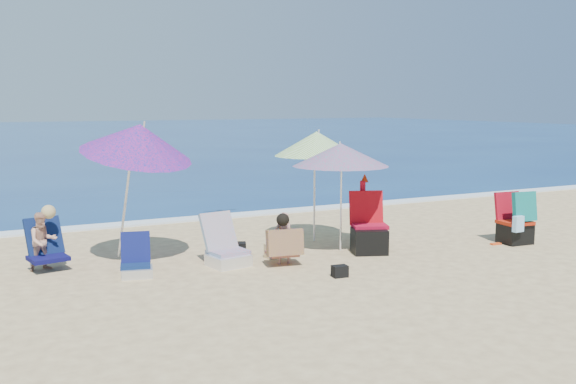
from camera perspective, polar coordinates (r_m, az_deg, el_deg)
name	(u,v)px	position (r m, az deg, el deg)	size (l,w,h in m)	color
ground	(334,269)	(10.16, 4.08, -6.74)	(120.00, 120.00, 0.00)	#D8BC84
sea	(34,137)	(53.74, -21.34, 4.52)	(120.00, 80.00, 0.12)	navy
foam	(218,217)	(14.67, -6.16, -2.16)	(120.00, 0.50, 0.04)	white
umbrella_turquoise	(341,155)	(11.14, 4.63, 3.26)	(1.73, 1.73, 1.90)	white
umbrella_striped	(317,144)	(11.89, 2.52, 4.24)	(1.77, 1.77, 2.07)	silver
umbrella_blue	(138,140)	(10.51, -12.98, 4.46)	(2.34, 2.38, 2.41)	white
furled_umbrella	(363,207)	(11.59, 6.56, -1.32)	(0.19, 0.16, 1.31)	maroon
chair_navy	(136,265)	(10.00, -13.12, -6.20)	(0.55, 0.66, 0.62)	#0D214B
chair_rainbow	(226,251)	(10.40, -5.45, -5.20)	(0.69, 0.85, 0.80)	#E2505E
camp_chair_left	(369,234)	(11.28, 7.08, -3.71)	(0.83, 0.85, 1.03)	#A40B27
camp_chair_right	(516,225)	(12.56, 19.30, -2.70)	(0.60, 0.64, 0.98)	#A9210C
person_center	(284,240)	(10.30, -0.38, -4.18)	(0.61, 0.59, 0.85)	tan
person_left	(44,240)	(10.70, -20.59, -3.99)	(0.62, 0.77, 1.00)	tan
bag_black_a	(237,249)	(11.07, -4.46, -4.97)	(0.34, 0.30, 0.21)	black
bag_tan	(274,251)	(10.84, -1.26, -5.16)	(0.30, 0.23, 0.23)	tan
bag_navy_b	(371,241)	(11.55, 7.25, -4.23)	(0.51, 0.47, 0.30)	#191C38
bag_black_b	(340,271)	(9.70, 4.55, -6.92)	(0.24, 0.18, 0.17)	black
orange_item	(496,244)	(12.42, 17.72, -4.35)	(0.21, 0.11, 0.03)	#DD4617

